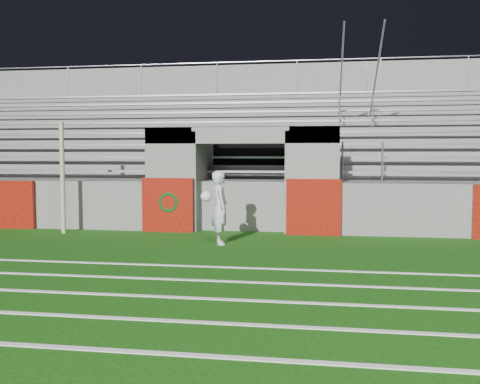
# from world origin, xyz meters

# --- Properties ---
(ground) EXTENTS (90.00, 90.00, 0.00)m
(ground) POSITION_xyz_m (0.00, 0.00, 0.00)
(ground) COLOR #13460B
(ground) RESTS_ON ground
(field_post) EXTENTS (0.11, 0.11, 2.73)m
(field_post) POSITION_xyz_m (-4.28, 2.34, 1.36)
(field_post) COLOR tan
(field_post) RESTS_ON ground
(field_markings) EXTENTS (28.00, 8.09, 0.01)m
(field_markings) POSITION_xyz_m (0.00, -5.00, 0.01)
(field_markings) COLOR white
(field_markings) RESTS_ON ground
(stadium_structure) EXTENTS (26.00, 8.48, 5.42)m
(stadium_structure) POSITION_xyz_m (0.00, 7.97, 1.49)
(stadium_structure) COLOR #65625F
(stadium_structure) RESTS_ON ground
(goalkeeper_with_ball) EXTENTS (0.64, 0.69, 1.58)m
(goalkeeper_with_ball) POSITION_xyz_m (-0.17, 1.35, 0.80)
(goalkeeper_with_ball) COLOR silver
(goalkeeper_with_ball) RESTS_ON ground
(hose_coil) EXTENTS (0.60, 0.15, 0.61)m
(hose_coil) POSITION_xyz_m (-1.77, 2.93, 0.71)
(hose_coil) COLOR #0C3F0F
(hose_coil) RESTS_ON ground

